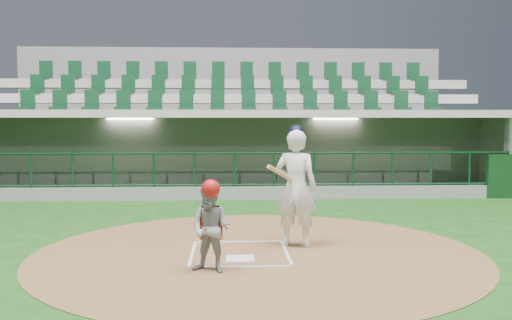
{
  "coord_description": "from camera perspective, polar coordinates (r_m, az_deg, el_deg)",
  "views": [
    {
      "loc": [
        -0.19,
        -9.26,
        2.13
      ],
      "look_at": [
        0.41,
        2.6,
        1.3
      ],
      "focal_mm": 40.0,
      "sensor_mm": 36.0,
      "label": 1
    }
  ],
  "objects": [
    {
      "name": "ground",
      "position": [
        9.5,
        -1.69,
        -8.96
      ],
      "size": [
        120.0,
        120.0,
        0.0
      ],
      "primitive_type": "plane",
      "color": "#154213",
      "rests_on": "ground"
    },
    {
      "name": "dirt_circle",
      "position": [
        9.32,
        0.2,
        -9.18
      ],
      "size": [
        7.2,
        7.2,
        0.01
      ],
      "primitive_type": "cylinder",
      "color": "brown",
      "rests_on": "ground"
    },
    {
      "name": "home_plate",
      "position": [
        8.82,
        -1.6,
        -9.84
      ],
      "size": [
        0.43,
        0.43,
        0.02
      ],
      "primitive_type": "cube",
      "color": "white",
      "rests_on": "dirt_circle"
    },
    {
      "name": "batter_box_chalk",
      "position": [
        9.21,
        -1.66,
        -9.27
      ],
      "size": [
        1.55,
        1.8,
        0.01
      ],
      "color": "white",
      "rests_on": "ground"
    },
    {
      "name": "dugout_structure",
      "position": [
        17.13,
        -1.85,
        0.1
      ],
      "size": [
        16.4,
        3.7,
        3.0
      ],
      "color": "gray",
      "rests_on": "ground"
    },
    {
      "name": "seating_deck",
      "position": [
        20.18,
        -2.34,
        1.99
      ],
      "size": [
        17.0,
        6.72,
        5.15
      ],
      "color": "slate",
      "rests_on": "ground"
    },
    {
      "name": "batter",
      "position": [
        9.56,
        4.01,
        -2.63
      ],
      "size": [
        0.96,
        1.0,
        2.05
      ],
      "color": "white",
      "rests_on": "dirt_circle"
    },
    {
      "name": "catcher",
      "position": [
        8.01,
        -4.52,
        -6.66
      ],
      "size": [
        0.73,
        0.66,
        1.3
      ],
      "color": "gray",
      "rests_on": "dirt_circle"
    }
  ]
}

